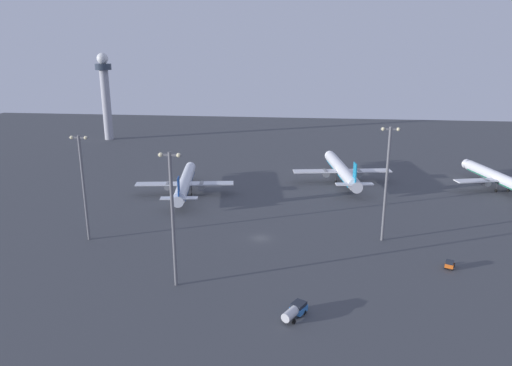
{
  "coord_description": "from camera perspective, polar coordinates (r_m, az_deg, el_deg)",
  "views": [
    {
      "loc": [
        12.15,
        -115.57,
        49.19
      ],
      "look_at": [
        -5.47,
        36.97,
        4.0
      ],
      "focal_mm": 33.8,
      "sensor_mm": 36.0,
      "label": 1
    }
  ],
  "objects": [
    {
      "name": "control_tower",
      "position": [
        261.12,
        -17.41,
        10.38
      ],
      "size": [
        8.0,
        8.0,
        43.84
      ],
      "color": "#A8A8B2",
      "rests_on": "ground"
    },
    {
      "name": "ground_plane",
      "position": [
        126.19,
        0.54,
        -6.55
      ],
      "size": [
        416.0,
        416.0,
        0.0
      ],
      "primitive_type": "plane",
      "color": "#424449"
    },
    {
      "name": "airplane_near_gate",
      "position": [
        184.63,
        26.91,
        0.44
      ],
      "size": [
        32.44,
        41.36,
        10.75
      ],
      "rotation": [
        0.0,
        0.0,
        0.25
      ],
      "color": "white",
      "rests_on": "ground"
    },
    {
      "name": "airplane_mid_apron",
      "position": [
        161.83,
        -8.41,
        0.02
      ],
      "size": [
        32.54,
        41.64,
        10.7
      ],
      "rotation": [
        0.0,
        0.0,
        0.15
      ],
      "color": "silver",
      "rests_on": "ground"
    },
    {
      "name": "apron_light_central",
      "position": [
        98.32,
        -9.84,
        -3.46
      ],
      "size": [
        4.8,
        0.9,
        28.66
      ],
      "color": "slate",
      "rests_on": "ground"
    },
    {
      "name": "airplane_far_stand",
      "position": [
        177.12,
        10.13,
        1.5
      ],
      "size": [
        35.63,
        45.59,
        11.72
      ],
      "rotation": [
        0.0,
        0.0,
        0.16
      ],
      "color": "white",
      "rests_on": "ground"
    },
    {
      "name": "pushback_tug",
      "position": [
        118.06,
        21.93,
        -8.93
      ],
      "size": [
        2.86,
        3.53,
        2.05
      ],
      "rotation": [
        0.0,
        0.0,
        2.74
      ],
      "color": "#D85919",
      "rests_on": "ground"
    },
    {
      "name": "fuel_truck",
      "position": [
        92.44,
        4.61,
        -14.82
      ],
      "size": [
        4.86,
        6.54,
        2.35
      ],
      "rotation": [
        0.0,
        0.0,
        5.78
      ],
      "color": "#3372BF",
      "rests_on": "ground"
    },
    {
      "name": "apron_light_west",
      "position": [
        123.76,
        15.21,
        0.56
      ],
      "size": [
        4.8,
        0.9,
        29.51
      ],
      "color": "slate",
      "rests_on": "ground"
    },
    {
      "name": "apron_light_east",
      "position": [
        127.74,
        -19.76,
        0.13
      ],
      "size": [
        4.8,
        0.9,
        27.35
      ],
      "color": "slate",
      "rests_on": "ground"
    }
  ]
}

